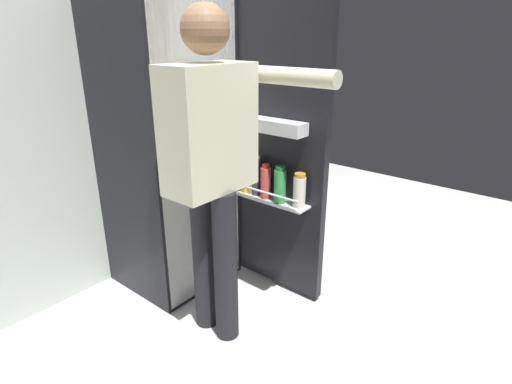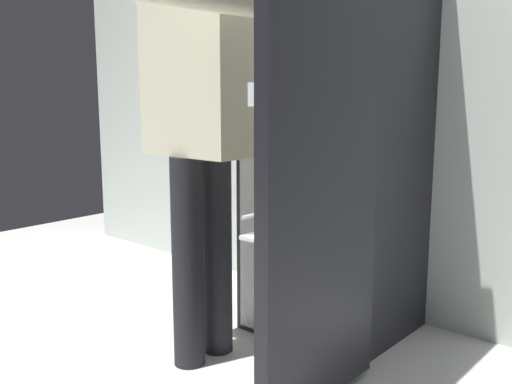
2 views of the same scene
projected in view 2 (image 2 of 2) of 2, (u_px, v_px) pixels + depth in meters
name	position (u px, v px, depth m)	size (l,w,h in m)	color
ground_plane	(252.00, 369.00, 2.18)	(5.75, 5.75, 0.00)	silver
kitchen_wall	(380.00, 32.00, 2.61)	(4.40, 0.10, 2.63)	beige
refrigerator	(335.00, 128.00, 2.37)	(0.67, 1.19, 1.79)	black
person	(202.00, 111.00, 2.11)	(0.53, 0.75, 1.63)	black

